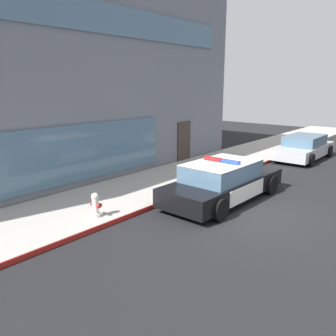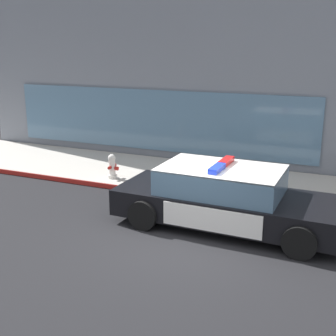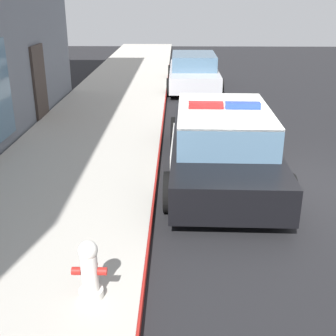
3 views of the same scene
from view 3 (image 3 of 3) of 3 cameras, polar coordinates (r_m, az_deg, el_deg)
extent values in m
plane|color=black|center=(8.32, 14.42, -2.57)|extent=(48.00, 48.00, 0.00)
cube|color=#B2ADA3|center=(8.33, -13.42, -1.88)|extent=(48.00, 3.37, 0.15)
cube|color=maroon|center=(8.07, -1.63, -2.03)|extent=(28.80, 0.04, 0.14)
cube|color=#382D28|center=(12.67, -16.53, 10.52)|extent=(1.00, 0.08, 2.10)
cube|color=black|center=(8.62, 7.01, 2.44)|extent=(5.18, 1.99, 0.60)
cube|color=silver|center=(10.14, 6.38, 6.40)|extent=(1.79, 1.88, 0.05)
cube|color=silver|center=(6.89, 8.14, -1.22)|extent=(1.48, 1.88, 0.05)
cube|color=silver|center=(8.50, 0.62, 2.32)|extent=(2.16, 0.07, 0.51)
cube|color=silver|center=(8.66, 13.37, 2.08)|extent=(2.16, 0.07, 0.51)
cube|color=yellow|center=(8.50, 0.52, 2.32)|extent=(0.22, 0.02, 0.26)
cube|color=slate|center=(8.26, 7.29, 5.70)|extent=(2.71, 1.75, 0.60)
cube|color=silver|center=(8.18, 7.39, 7.65)|extent=(2.71, 1.75, 0.04)
cube|color=red|center=(8.14, 5.01, 8.26)|extent=(0.21, 0.65, 0.11)
cube|color=blue|center=(8.20, 9.80, 8.13)|extent=(0.21, 0.65, 0.11)
cylinder|color=black|center=(10.26, 1.00, 4.82)|extent=(0.68, 0.23, 0.68)
cylinder|color=black|center=(10.39, 11.49, 4.60)|extent=(0.68, 0.23, 0.68)
cylinder|color=black|center=(7.09, 0.31, -3.20)|extent=(0.68, 0.23, 0.68)
cylinder|color=black|center=(7.27, 15.36, -3.35)|extent=(0.68, 0.23, 0.68)
cylinder|color=silver|center=(5.17, -10.08, -15.91)|extent=(0.28, 0.28, 0.10)
cylinder|color=silver|center=(5.01, -10.29, -13.41)|extent=(0.19, 0.19, 0.45)
sphere|color=silver|center=(4.85, -10.52, -10.60)|extent=(0.22, 0.22, 0.22)
cylinder|color=#B21E19|center=(4.81, -10.58, -9.82)|extent=(0.06, 0.06, 0.05)
cylinder|color=#B21E19|center=(4.97, -8.62, -13.28)|extent=(0.09, 0.10, 0.09)
cylinder|color=#B21E19|center=(5.02, -11.97, -13.11)|extent=(0.09, 0.10, 0.09)
cylinder|color=#B21E19|center=(5.14, -9.95, -12.62)|extent=(0.10, 0.12, 0.12)
cube|color=#B7B7BC|center=(16.97, 3.35, 12.07)|extent=(4.66, 1.80, 0.56)
cube|color=slate|center=(16.89, 3.40, 13.84)|extent=(2.43, 1.61, 0.56)
cylinder|color=black|center=(18.50, 0.34, 12.41)|extent=(0.64, 0.20, 0.64)
cylinder|color=black|center=(18.56, 5.99, 12.33)|extent=(0.64, 0.20, 0.64)
cylinder|color=black|center=(15.47, 0.19, 10.56)|extent=(0.64, 0.20, 0.64)
cylinder|color=black|center=(15.55, 6.89, 10.46)|extent=(0.64, 0.20, 0.64)
camera|label=1|loc=(6.97, 106.68, -1.52)|focal=36.53mm
camera|label=2|loc=(14.55, 47.71, 17.92)|focal=47.31mm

